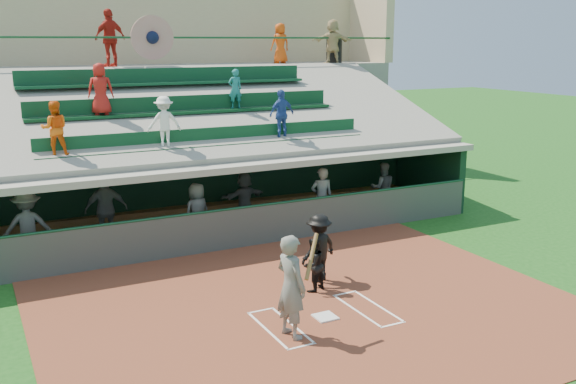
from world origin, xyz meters
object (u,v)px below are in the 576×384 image
batter_at_plate (291,286)px  home_plate (325,317)px  catcher (313,265)px  trash_bin (334,51)px

batter_at_plate → home_plate: bearing=22.9°
home_plate → batter_at_plate: bearing=-157.1°
home_plate → batter_at_plate: size_ratio=0.21×
catcher → trash_bin: trash_bin is taller
catcher → trash_bin: bearing=-144.0°
batter_at_plate → catcher: (1.47, 1.80, -0.39)m
batter_at_plate → catcher: size_ratio=1.64×
batter_at_plate → trash_bin: (8.59, 12.87, 4.05)m
catcher → trash_bin: (7.12, 11.08, 4.45)m
home_plate → trash_bin: (7.60, 12.45, 5.04)m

